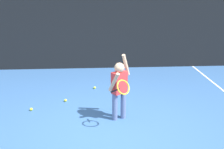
{
  "coord_description": "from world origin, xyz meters",
  "views": [
    {
      "loc": [
        -0.2,
        -4.36,
        2.57
      ],
      "look_at": [
        0.12,
        0.84,
        0.85
      ],
      "focal_mm": 41.79,
      "sensor_mm": 36.0,
      "label": 1
    }
  ],
  "objects": [
    {
      "name": "tennis_ball_4",
      "position": [
        -1.66,
        0.97,
        0.03
      ],
      "size": [
        0.07,
        0.07,
        0.07
      ],
      "primitive_type": "sphere",
      "color": "#CCE033",
      "rests_on": "ground"
    },
    {
      "name": "tennis_player",
      "position": [
        0.25,
        0.46,
        0.73
      ],
      "size": [
        0.48,
        0.86,
        1.35
      ],
      "rotation": [
        0.0,
        0.0,
        0.65
      ],
      "color": "slate",
      "rests_on": "ground"
    },
    {
      "name": "ground_plane",
      "position": [
        0.0,
        0.0,
        0.0
      ],
      "size": [
        20.0,
        20.0,
        0.0
      ],
      "primitive_type": "plane",
      "color": "#335B93"
    },
    {
      "name": "fence_post_1",
      "position": [
        -2.63,
        4.24,
        1.88
      ],
      "size": [
        0.09,
        0.09,
        3.75
      ],
      "primitive_type": "cylinder",
      "color": "slate",
      "rests_on": "ground"
    },
    {
      "name": "tennis_ball_2",
      "position": [
        -0.96,
        1.41,
        0.03
      ],
      "size": [
        0.07,
        0.07,
        0.07
      ],
      "primitive_type": "sphere",
      "color": "#CCE033",
      "rests_on": "ground"
    },
    {
      "name": "back_fence_windscreen",
      "position": [
        0.0,
        4.18,
        1.8
      ],
      "size": [
        10.82,
        0.08,
        3.6
      ],
      "primitive_type": "cube",
      "color": "black",
      "rests_on": "ground"
    },
    {
      "name": "fence_post_3",
      "position": [
        2.63,
        4.24,
        1.88
      ],
      "size": [
        0.09,
        0.09,
        3.75
      ],
      "primitive_type": "cylinder",
      "color": "slate",
      "rests_on": "ground"
    },
    {
      "name": "fence_post_2",
      "position": [
        0.0,
        4.24,
        1.88
      ],
      "size": [
        0.09,
        0.09,
        3.75
      ],
      "primitive_type": "cylinder",
      "color": "slate",
      "rests_on": "ground"
    },
    {
      "name": "tennis_ball_0",
      "position": [
        -0.26,
        2.21,
        0.03
      ],
      "size": [
        0.07,
        0.07,
        0.07
      ],
      "primitive_type": "sphere",
      "color": "#CCE033",
      "rests_on": "ground"
    }
  ]
}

